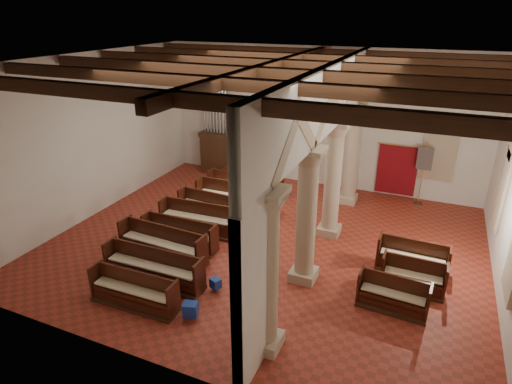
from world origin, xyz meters
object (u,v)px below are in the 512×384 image
object	(u,v)px
nave_pew_0	(135,295)
aisle_pew_0	(392,299)
lectern	(247,171)
pipe_organ	(222,146)
processional_banner	(421,185)

from	to	relation	value
nave_pew_0	aisle_pew_0	distance (m)	6.87
lectern	aisle_pew_0	size ratio (longest dim) A/B	0.61
pipe_organ	lectern	bearing A→B (deg)	-18.22
lectern	nave_pew_0	world-z (taller)	lectern
processional_banner	aisle_pew_0	world-z (taller)	processional_banner
lectern	aisle_pew_0	bearing A→B (deg)	-36.29
pipe_organ	nave_pew_0	distance (m)	10.33
nave_pew_0	aisle_pew_0	bearing A→B (deg)	20.73
aisle_pew_0	lectern	bearing A→B (deg)	140.09
pipe_organ	aisle_pew_0	world-z (taller)	pipe_organ
aisle_pew_0	nave_pew_0	bearing A→B (deg)	-154.84
lectern	nave_pew_0	bearing A→B (deg)	-77.18
pipe_organ	nave_pew_0	world-z (taller)	pipe_organ
lectern	nave_pew_0	xyz separation A→B (m)	(0.98, -9.47, -0.15)
lectern	processional_banner	world-z (taller)	processional_banner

